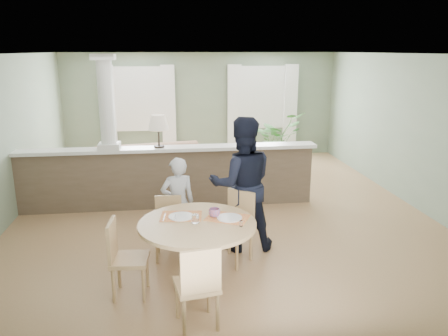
{
  "coord_description": "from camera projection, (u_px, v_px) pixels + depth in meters",
  "views": [
    {
      "loc": [
        -0.9,
        -7.35,
        2.76
      ],
      "look_at": [
        -0.06,
        -1.0,
        1.02
      ],
      "focal_mm": 35.0,
      "sensor_mm": 36.0,
      "label": 1
    }
  ],
  "objects": [
    {
      "name": "ground",
      "position": [
        220.0,
        208.0,
        7.87
      ],
      "size": [
        8.0,
        8.0,
        0.0
      ],
      "primitive_type": "plane",
      "color": "#A88259",
      "rests_on": "ground"
    },
    {
      "name": "room_shell",
      "position": [
        214.0,
        103.0,
        8.0
      ],
      "size": [
        7.02,
        8.02,
        2.71
      ],
      "color": "gray",
      "rests_on": "ground"
    },
    {
      "name": "pony_wall",
      "position": [
        164.0,
        169.0,
        7.76
      ],
      "size": [
        5.32,
        0.38,
        2.7
      ],
      "color": "brown",
      "rests_on": "ground"
    },
    {
      "name": "sofa",
      "position": [
        151.0,
        167.0,
        9.0
      ],
      "size": [
        2.98,
        1.54,
        0.83
      ],
      "primitive_type": "imported",
      "rotation": [
        0.0,
        0.0,
        0.16
      ],
      "color": "#9D7355",
      "rests_on": "ground"
    },
    {
      "name": "houseplant",
      "position": [
        277.0,
        139.0,
        10.56
      ],
      "size": [
        1.57,
        1.52,
        1.33
      ],
      "primitive_type": "imported",
      "rotation": [
        0.0,
        0.0,
        0.58
      ],
      "color": "#376B2B",
      "rests_on": "ground"
    },
    {
      "name": "dining_table",
      "position": [
        198.0,
        236.0,
        5.1
      ],
      "size": [
        1.37,
        1.37,
        0.94
      ],
      "rotation": [
        0.0,
        0.0,
        -0.11
      ],
      "color": "tan",
      "rests_on": "ground"
    },
    {
      "name": "chair_far_boy",
      "position": [
        169.0,
        224.0,
        5.95
      ],
      "size": [
        0.4,
        0.4,
        0.84
      ],
      "rotation": [
        0.0,
        0.0,
        -0.05
      ],
      "color": "tan",
      "rests_on": "ground"
    },
    {
      "name": "chair_far_man",
      "position": [
        236.0,
        223.0,
        5.81
      ],
      "size": [
        0.61,
        0.61,
        0.95
      ],
      "rotation": [
        0.0,
        0.0,
        -0.73
      ],
      "color": "tan",
      "rests_on": "ground"
    },
    {
      "name": "chair_near",
      "position": [
        198.0,
        283.0,
        4.35
      ],
      "size": [
        0.49,
        0.49,
        0.93
      ],
      "rotation": [
        0.0,
        0.0,
        3.31
      ],
      "color": "tan",
      "rests_on": "ground"
    },
    {
      "name": "chair_side",
      "position": [
        123.0,
        255.0,
        4.97
      ],
      "size": [
        0.45,
        0.45,
        0.92
      ],
      "rotation": [
        0.0,
        0.0,
        1.49
      ],
      "color": "tan",
      "rests_on": "ground"
    },
    {
      "name": "child_person",
      "position": [
        178.0,
        203.0,
        6.18
      ],
      "size": [
        0.54,
        0.4,
        1.33
      ],
      "primitive_type": "imported",
      "rotation": [
        0.0,
        0.0,
        3.33
      ],
      "color": "#A9A9AF",
      "rests_on": "ground"
    },
    {
      "name": "man_person",
      "position": [
        242.0,
        184.0,
        6.08
      ],
      "size": [
        0.93,
        0.73,
        1.9
      ],
      "primitive_type": "imported",
      "rotation": [
        0.0,
        0.0,
        3.13
      ],
      "color": "black",
      "rests_on": "ground"
    }
  ]
}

